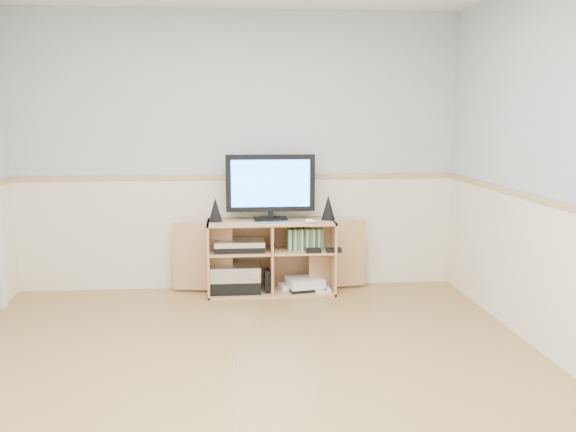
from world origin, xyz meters
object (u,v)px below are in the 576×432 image
(monitor, at_px, (270,185))
(keyboard, at_px, (276,223))
(media_cabinet, at_px, (271,255))
(game_consoles, at_px, (303,284))

(monitor, distance_m, keyboard, 0.36)
(media_cabinet, relative_size, monitor, 2.22)
(media_cabinet, relative_size, keyboard, 6.00)
(monitor, xyz_separation_m, game_consoles, (0.29, -0.06, -0.90))
(media_cabinet, bearing_deg, keyboard, -80.12)
(media_cabinet, distance_m, monitor, 0.63)
(keyboard, height_order, game_consoles, keyboard)
(media_cabinet, height_order, keyboard, keyboard)
(media_cabinet, bearing_deg, monitor, -90.00)
(keyboard, bearing_deg, media_cabinet, 91.48)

